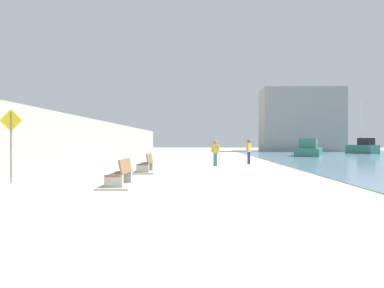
{
  "coord_description": "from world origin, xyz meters",
  "views": [
    {
      "loc": [
        0.54,
        -10.68,
        1.58
      ],
      "look_at": [
        0.14,
        10.4,
        1.42
      ],
      "focal_mm": 34.37,
      "sensor_mm": 36.0,
      "label": 1
    }
  ],
  "objects_px": {
    "bench_far": "(145,168)",
    "person_standing": "(249,150)",
    "boat_far_left": "(363,147)",
    "bench_near": "(120,180)",
    "boat_nearest": "(309,150)",
    "pedestrian_sign": "(11,137)",
    "person_walking": "(215,151)"
  },
  "relations": [
    {
      "from": "boat_far_left",
      "to": "bench_far",
      "type": "bearing_deg",
      "value": -129.85
    },
    {
      "from": "bench_far",
      "to": "person_walking",
      "type": "xyz_separation_m",
      "value": [
        3.7,
        4.82,
        0.71
      ]
    },
    {
      "from": "bench_near",
      "to": "bench_far",
      "type": "height_order",
      "value": "same"
    },
    {
      "from": "boat_nearest",
      "to": "person_walking",
      "type": "bearing_deg",
      "value": -123.54
    },
    {
      "from": "bench_near",
      "to": "boat_far_left",
      "type": "distance_m",
      "value": 40.32
    },
    {
      "from": "person_walking",
      "to": "boat_nearest",
      "type": "xyz_separation_m",
      "value": [
        10.65,
        16.07,
        -0.26
      ]
    },
    {
      "from": "person_standing",
      "to": "bench_near",
      "type": "bearing_deg",
      "value": -116.03
    },
    {
      "from": "person_standing",
      "to": "pedestrian_sign",
      "type": "distance_m",
      "value": 15.6
    },
    {
      "from": "bench_far",
      "to": "person_standing",
      "type": "relative_size",
      "value": 1.24
    },
    {
      "from": "bench_far",
      "to": "person_walking",
      "type": "height_order",
      "value": "person_walking"
    },
    {
      "from": "bench_far",
      "to": "person_standing",
      "type": "distance_m",
      "value": 9.25
    },
    {
      "from": "bench_near",
      "to": "person_standing",
      "type": "xyz_separation_m",
      "value": [
        6.15,
        12.59,
        0.76
      ]
    },
    {
      "from": "boat_far_left",
      "to": "boat_nearest",
      "type": "xyz_separation_m",
      "value": [
        -8.56,
        -6.57,
        -0.11
      ]
    },
    {
      "from": "bench_near",
      "to": "person_walking",
      "type": "height_order",
      "value": "person_walking"
    },
    {
      "from": "bench_near",
      "to": "boat_far_left",
      "type": "relative_size",
      "value": 0.33
    },
    {
      "from": "bench_near",
      "to": "boat_nearest",
      "type": "bearing_deg",
      "value": 61.5
    },
    {
      "from": "boat_nearest",
      "to": "bench_near",
      "type": "bearing_deg",
      "value": -118.5
    },
    {
      "from": "boat_far_left",
      "to": "bench_near",
      "type": "bearing_deg",
      "value": -124.76
    },
    {
      "from": "bench_near",
      "to": "pedestrian_sign",
      "type": "xyz_separation_m",
      "value": [
        -4.31,
        1.04,
        1.5
      ]
    },
    {
      "from": "bench_far",
      "to": "pedestrian_sign",
      "type": "height_order",
      "value": "pedestrian_sign"
    },
    {
      "from": "bench_near",
      "to": "boat_nearest",
      "type": "distance_m",
      "value": 30.22
    },
    {
      "from": "bench_far",
      "to": "bench_near",
      "type": "bearing_deg",
      "value": -90.67
    },
    {
      "from": "pedestrian_sign",
      "to": "person_standing",
      "type": "bearing_deg",
      "value": 47.83
    },
    {
      "from": "person_standing",
      "to": "boat_far_left",
      "type": "relative_size",
      "value": 0.27
    },
    {
      "from": "bench_far",
      "to": "boat_far_left",
      "type": "height_order",
      "value": "boat_far_left"
    },
    {
      "from": "boat_far_left",
      "to": "pedestrian_sign",
      "type": "xyz_separation_m",
      "value": [
        -27.3,
        -32.08,
        0.94
      ]
    },
    {
      "from": "person_standing",
      "to": "boat_far_left",
      "type": "bearing_deg",
      "value": 50.65
    },
    {
      "from": "person_standing",
      "to": "boat_nearest",
      "type": "relative_size",
      "value": 0.22
    },
    {
      "from": "bench_near",
      "to": "bench_far",
      "type": "distance_m",
      "value": 5.67
    },
    {
      "from": "bench_near",
      "to": "person_walking",
      "type": "xyz_separation_m",
      "value": [
        3.77,
        10.48,
        0.71
      ]
    },
    {
      "from": "bench_near",
      "to": "person_standing",
      "type": "distance_m",
      "value": 14.03
    },
    {
      "from": "person_walking",
      "to": "person_standing",
      "type": "relative_size",
      "value": 0.96
    }
  ]
}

